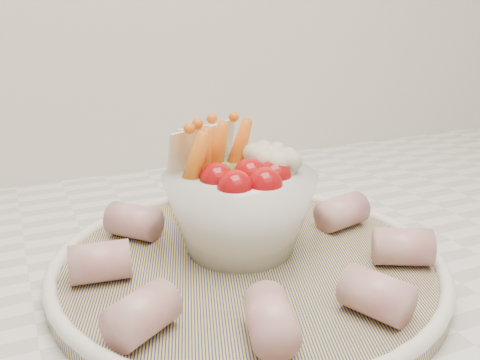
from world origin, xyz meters
name	(u,v)px	position (x,y,z in m)	size (l,w,h in m)	color
serving_platter	(248,264)	(-0.11, 1.42, 0.93)	(0.43, 0.43, 0.02)	navy
veggie_bowl	(240,204)	(-0.10, 1.44, 0.98)	(0.14, 0.14, 0.12)	silver
cured_meat_rolls	(248,243)	(-0.11, 1.42, 0.95)	(0.30, 0.30, 0.03)	#AE4F5A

